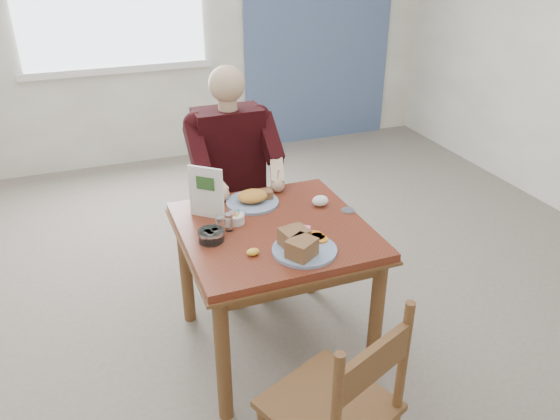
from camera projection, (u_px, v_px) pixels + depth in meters
name	position (u px, v px, depth m)	size (l,w,h in m)	color
floor	(275.00, 344.00, 3.05)	(6.00, 6.00, 0.00)	#6B6456
wall_back	(157.00, 11.00, 4.89)	(5.50, 5.50, 0.00)	white
accent_panel	(320.00, 4.00, 5.38)	(1.60, 0.02, 2.80)	#4C628D
lemon_wedge	(253.00, 252.00, 2.46)	(0.06, 0.04, 0.03)	yellow
napkin	(320.00, 201.00, 2.89)	(0.09, 0.07, 0.06)	white
metal_dish	(348.00, 211.00, 2.85)	(0.07, 0.07, 0.01)	silver
table	(274.00, 246.00, 2.75)	(0.92, 0.92, 0.75)	maroon
chair_far	(231.00, 207.00, 3.49)	(0.42, 0.42, 0.95)	brown
chair_near	(338.00, 410.00, 2.02)	(0.55, 0.55, 0.95)	brown
diner	(233.00, 164.00, 3.26)	(0.53, 0.56, 1.39)	gray
near_plate	(301.00, 245.00, 2.47)	(0.39, 0.39, 0.10)	white
far_plate	(253.00, 199.00, 2.92)	(0.30, 0.30, 0.08)	white
caddy	(236.00, 219.00, 2.72)	(0.11, 0.11, 0.07)	white
shakers	(224.00, 224.00, 2.63)	(0.10, 0.07, 0.09)	white
creamer	(211.00, 236.00, 2.56)	(0.16, 0.16, 0.06)	white
menu	(206.00, 192.00, 2.73)	(0.15, 0.13, 0.27)	white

